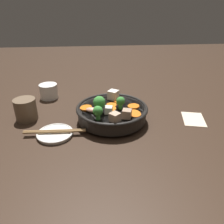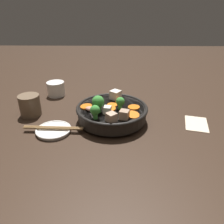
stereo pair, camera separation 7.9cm
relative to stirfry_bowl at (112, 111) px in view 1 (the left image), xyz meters
The scene contains 7 objects.
ground_plane 0.04m from the stirfry_bowl, 26.56° to the right, with size 3.00×3.00×0.00m, color black.
stirfry_bowl is the anchor object (origin of this frame).
side_saucer 0.21m from the stirfry_bowl, 112.29° to the left, with size 0.12×0.12×0.01m.
tea_cup 0.36m from the stirfry_bowl, 47.71° to the left, with size 0.08×0.08×0.06m.
dark_mug 0.32m from the stirfry_bowl, 81.79° to the left, with size 0.10×0.08×0.08m.
napkin 0.31m from the stirfry_bowl, 93.11° to the right, with size 0.13×0.10×0.00m.
chopsticks_pair 0.21m from the stirfry_bowl, 112.29° to the left, with size 0.02×0.20×0.01m.
Camera 1 is at (-0.70, 0.07, 0.40)m, focal length 35.00 mm.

